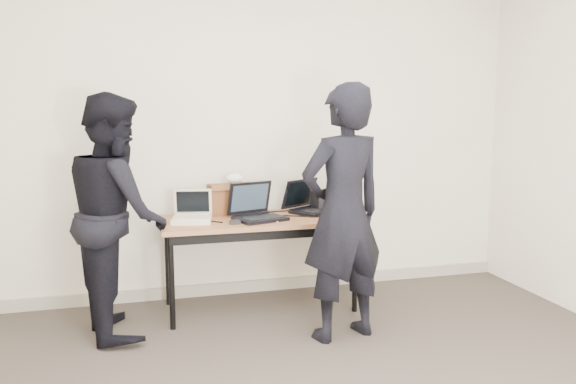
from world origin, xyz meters
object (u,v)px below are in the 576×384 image
object	(u,v)px
laptop_beige	(192,215)
desk	(260,226)
person_typist	(343,213)
person_observer	(117,214)
laptop_center	(256,211)
laptop_right	(309,204)
leather_satchel	(232,198)
equipment_box	(329,201)

from	to	relation	value
laptop_beige	desk	bearing A→B (deg)	8.21
person_typist	person_observer	world-z (taller)	person_typist
desk	laptop_center	distance (m)	0.13
person_observer	laptop_center	bearing A→B (deg)	-92.88
laptop_center	laptop_right	world-z (taller)	laptop_center
laptop_right	leather_satchel	xyz separation A→B (m)	(-0.63, 0.06, 0.07)
desk	equipment_box	bearing A→B (deg)	16.92
desk	leather_satchel	xyz separation A→B (m)	(-0.18, 0.23, 0.19)
person_observer	desk	bearing A→B (deg)	-92.06
laptop_right	person_typist	world-z (taller)	person_typist
laptop_right	leather_satchel	bearing A→B (deg)	142.95
equipment_box	person_observer	bearing A→B (deg)	-168.03
laptop_right	person_observer	xyz separation A→B (m)	(-1.49, -0.33, 0.05)
equipment_box	laptop_beige	bearing A→B (deg)	-171.28
laptop_beige	equipment_box	distance (m)	1.16
laptop_center	laptop_right	xyz separation A→B (m)	(0.48, 0.19, -0.00)
laptop_center	person_typist	distance (m)	0.80
laptop_beige	laptop_center	distance (m)	0.48
person_typist	leather_satchel	bearing A→B (deg)	-70.48
leather_satchel	equipment_box	world-z (taller)	leather_satchel
desk	person_observer	size ratio (longest dim) A/B	0.90
laptop_center	person_typist	xyz separation A→B (m)	(0.45, -0.66, 0.08)
equipment_box	person_typist	size ratio (longest dim) A/B	0.15
laptop_beige	person_observer	bearing A→B (deg)	-151.18
laptop_center	leather_satchel	world-z (taller)	laptop_center
laptop_beige	person_typist	world-z (taller)	person_typist
leather_satchel	person_typist	xyz separation A→B (m)	(0.60, -0.91, 0.01)
equipment_box	leather_satchel	bearing A→B (deg)	177.47
laptop_right	equipment_box	bearing A→B (deg)	-23.71
leather_satchel	laptop_right	bearing A→B (deg)	-12.33
desk	leather_satchel	world-z (taller)	leather_satchel
leather_satchel	person_observer	world-z (taller)	person_observer
desk	person_typist	size ratio (longest dim) A/B	0.87
desk	laptop_beige	bearing A→B (deg)	178.09
laptop_right	person_typist	size ratio (longest dim) A/B	0.28
laptop_right	person_typist	distance (m)	0.85
laptop_right	leather_satchel	distance (m)	0.63
laptop_right	person_observer	size ratio (longest dim) A/B	0.29
leather_satchel	person_typist	size ratio (longest dim) A/B	0.22
laptop_center	person_observer	xyz separation A→B (m)	(-1.01, -0.14, 0.05)
desk	laptop_right	xyz separation A→B (m)	(0.45, 0.17, 0.12)
equipment_box	person_typist	xyz separation A→B (m)	(-0.21, -0.87, 0.07)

